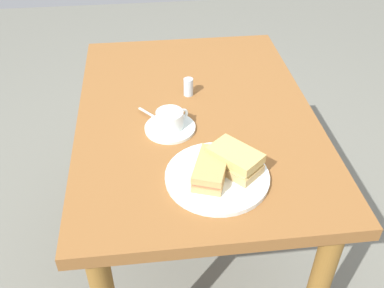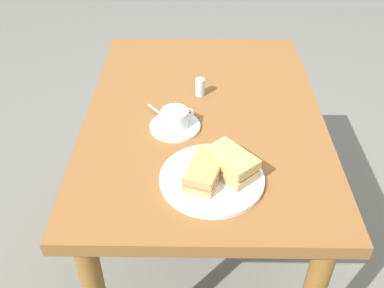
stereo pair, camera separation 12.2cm
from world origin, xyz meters
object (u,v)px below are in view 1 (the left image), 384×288
(sandwich_front, at_px, (212,169))
(coffee_saucer, at_px, (170,128))
(sandwich_plate, at_px, (217,177))
(spoon, at_px, (153,116))
(dining_table, at_px, (196,140))
(salt_shaker, at_px, (188,87))
(coffee_cup, at_px, (170,119))
(sandwich_back, at_px, (235,160))

(sandwich_front, xyz_separation_m, coffee_saucer, (0.24, 0.09, -0.03))
(sandwich_front, relative_size, coffee_saucer, 1.04)
(sandwich_plate, relative_size, spoon, 3.32)
(spoon, bearing_deg, dining_table, -78.01)
(sandwich_front, bearing_deg, sandwich_plate, -79.93)
(sandwich_plate, bearing_deg, coffee_saucer, 24.59)
(salt_shaker, bearing_deg, coffee_cup, 158.25)
(dining_table, height_order, salt_shaker, salt_shaker)
(sandwich_back, bearing_deg, coffee_cup, 35.64)
(sandwich_front, bearing_deg, spoon, 25.44)
(sandwich_back, bearing_deg, sandwich_plate, 110.69)
(sandwich_plate, distance_m, coffee_cup, 0.26)
(dining_table, xyz_separation_m, sandwich_back, (-0.30, -0.07, 0.16))
(coffee_cup, xyz_separation_m, spoon, (0.06, 0.05, -0.03))
(sandwich_plate, bearing_deg, dining_table, 3.14)
(spoon, bearing_deg, sandwich_back, -143.19)
(sandwich_front, bearing_deg, coffee_cup, 20.83)
(sandwich_front, xyz_separation_m, sandwich_back, (0.02, -0.06, 0.01))
(sandwich_plate, bearing_deg, coffee_cup, 24.24)
(dining_table, distance_m, sandwich_plate, 0.34)
(salt_shaker, bearing_deg, sandwich_back, -168.92)
(sandwich_back, xyz_separation_m, spoon, (0.27, 0.20, -0.03))
(coffee_saucer, distance_m, spoon, 0.08)
(coffee_saucer, bearing_deg, sandwich_back, -144.03)
(sandwich_plate, distance_m, sandwich_back, 0.06)
(sandwich_front, bearing_deg, sandwich_back, -71.73)
(dining_table, xyz_separation_m, sandwich_plate, (-0.32, -0.02, 0.12))
(dining_table, bearing_deg, coffee_saucer, 134.59)
(coffee_saucer, relative_size, salt_shaker, 2.54)
(sandwich_front, height_order, coffee_cup, coffee_cup)
(dining_table, height_order, sandwich_back, sandwich_back)
(sandwich_back, bearing_deg, coffee_saucer, 35.97)
(sandwich_front, distance_m, coffee_saucer, 0.26)
(coffee_cup, relative_size, spoon, 1.21)
(sandwich_front, height_order, sandwich_back, sandwich_back)
(dining_table, height_order, spoon, spoon)
(sandwich_front, bearing_deg, coffee_saucer, 21.18)
(coffee_cup, bearing_deg, dining_table, -45.21)
(sandwich_plate, xyz_separation_m, spoon, (0.29, 0.16, 0.01))
(sandwich_plate, height_order, sandwich_back, sandwich_back)
(sandwich_back, relative_size, spoon, 1.89)
(sandwich_plate, relative_size, salt_shaker, 4.54)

